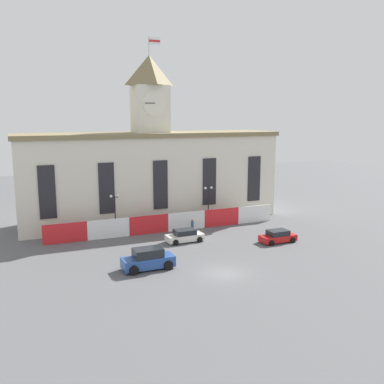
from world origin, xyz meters
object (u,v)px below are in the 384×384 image
Objects in this scene: car_red_sedan at (278,237)px; street_lamp_center at (208,197)px; street_lamp_right at (115,206)px; car_white_taxi at (185,236)px; car_blue_van at (148,260)px; pedestrian at (192,225)px.

street_lamp_center is at bearing 111.53° from car_red_sedan.
street_lamp_right is 0.97× the size of street_lamp_center.
car_white_taxi is at bearing 155.64° from car_red_sedan.
car_red_sedan is 0.98× the size of car_white_taxi.
car_blue_van is at bearing -171.57° from car_red_sedan.
street_lamp_center reaches higher than car_blue_van.
street_lamp_right reaches higher than car_red_sedan.
car_red_sedan is at bearing -171.77° from car_blue_van.
car_red_sedan is 17.12m from car_blue_van.
car_white_taxi is (-5.86, -6.00, -3.18)m from street_lamp_center.
street_lamp_center is at bearing 16.32° from pedestrian.
car_blue_van reaches higher than car_white_taxi.
pedestrian reaches higher than car_red_sedan.
car_blue_van is (-6.73, -7.19, 0.27)m from car_white_taxi.
car_white_taxi is (-10.16, 4.41, 0.02)m from car_red_sedan.
street_lamp_center is 3.10× the size of pedestrian.
car_white_taxi is (6.97, -6.00, -3.06)m from street_lamp_right.
car_blue_van is 13.99m from pedestrian.
pedestrian is at bearing -131.85° from car_blue_van.
street_lamp_right is at bearing -90.06° from car_blue_van.
car_white_taxi is at bearing -134.32° from street_lamp_center.
car_white_taxi is 9.85m from car_blue_van.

